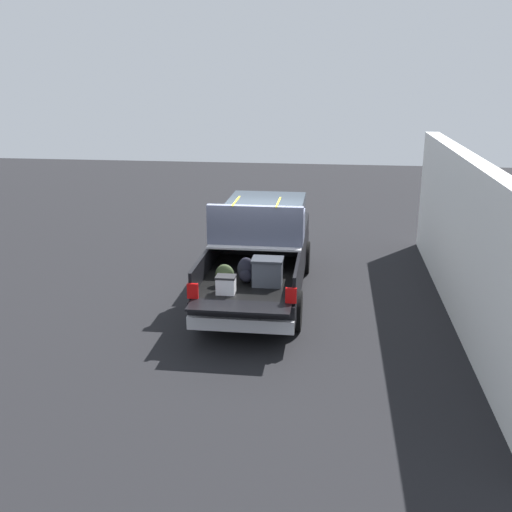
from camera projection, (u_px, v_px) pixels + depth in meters
ground_plane at (259, 295)px, 13.38m from camera, size 40.00×40.00×0.00m
pickup_truck at (262, 249)px, 13.44m from camera, size 6.05×2.06×2.23m
building_facade at (467, 242)px, 11.70m from camera, size 10.79×0.36×3.20m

